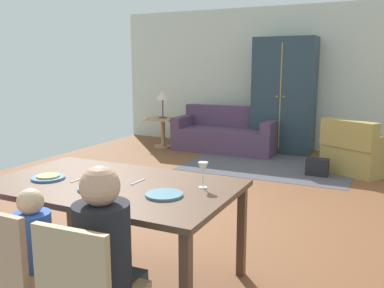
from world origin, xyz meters
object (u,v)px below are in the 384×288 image
at_px(person_woman, 108,272).
at_px(armoire, 284,96).
at_px(couch, 227,135).
at_px(armchair, 359,152).
at_px(table_lamp, 163,96).
at_px(side_table, 163,128).
at_px(dining_table, 112,191).
at_px(dining_chair_child, 15,271).
at_px(plate_near_man, 48,178).
at_px(plate_near_child, 96,188).
at_px(wine_glass, 203,170).
at_px(handbag, 317,167).
at_px(person_child, 39,267).
at_px(plate_near_woman, 164,195).

height_order(person_woman, armoire, armoire).
distance_m(couch, armchair, 2.50).
bearing_deg(table_lamp, side_table, -90.00).
distance_m(dining_table, dining_chair_child, 0.92).
distance_m(plate_near_man, plate_near_child, 0.50).
distance_m(plate_near_man, table_lamp, 5.09).
relative_size(dining_chair_child, person_woman, 0.78).
height_order(plate_near_man, armchair, armchair).
bearing_deg(plate_near_man, plate_near_child, -6.86).
height_order(person_woman, armchair, person_woman).
height_order(wine_glass, person_woman, person_woman).
distance_m(dining_chair_child, handbag, 4.75).
bearing_deg(handbag, armchair, 40.84).
xyz_separation_m(dining_chair_child, person_child, (0.00, 0.17, -0.06)).
xyz_separation_m(person_child, couch, (-0.98, 5.64, -0.13)).
distance_m(wine_glass, armchair, 4.14).
height_order(plate_near_man, handbag, plate_near_man).
bearing_deg(armchair, couch, 163.59).
bearing_deg(armchair, dining_chair_child, -105.46).
height_order(dining_chair_child, person_child, person_child).
bearing_deg(dining_table, side_table, 115.57).
distance_m(plate_near_child, armoire, 5.46).
bearing_deg(plate_near_man, person_woman, -31.16).
distance_m(plate_near_child, side_table, 5.34).
distance_m(dining_table, person_woman, 0.90).
height_order(dining_table, table_lamp, table_lamp).
bearing_deg(side_table, person_woman, -63.13).
bearing_deg(plate_near_woman, side_table, 119.82).
distance_m(dining_chair_child, couch, 5.90).
height_order(side_table, table_lamp, table_lamp).
bearing_deg(plate_near_woman, couch, 106.47).
bearing_deg(plate_near_man, handbag, 70.31).
xyz_separation_m(wine_glass, handbag, (0.24, 3.58, -0.76)).
xyz_separation_m(dining_table, handbag, (0.89, 3.76, -0.57)).
distance_m(wine_glass, dining_chair_child, 1.32).
xyz_separation_m(plate_near_child, plate_near_woman, (0.50, 0.08, 0.00)).
bearing_deg(armchair, armoire, 143.01).
relative_size(dining_chair_child, handbag, 2.72).
height_order(person_child, armchair, person_child).
bearing_deg(side_table, wine_glass, -57.24).
xyz_separation_m(dining_table, table_lamp, (-2.23, 4.66, 0.31)).
xyz_separation_m(plate_near_man, table_lamp, (-1.73, 4.78, 0.24)).
distance_m(person_child, armoire, 6.03).
distance_m(plate_near_woman, table_lamp, 5.49).
distance_m(person_woman, table_lamp, 6.05).
distance_m(plate_near_man, side_table, 5.09).
bearing_deg(plate_near_woman, handbag, 84.23).
bearing_deg(armchair, plate_near_child, -107.84).
relative_size(person_woman, couch, 0.58).
height_order(person_child, couch, person_child).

